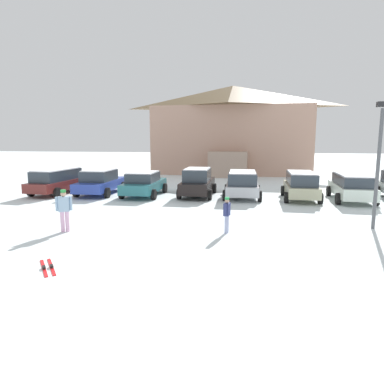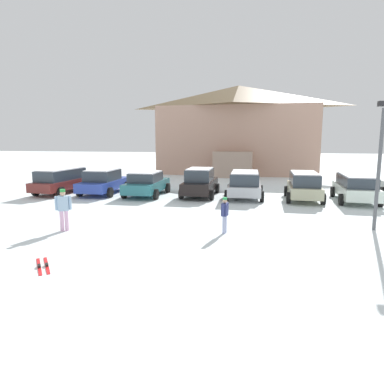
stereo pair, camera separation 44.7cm
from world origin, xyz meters
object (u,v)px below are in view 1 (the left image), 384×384
parked_teal_hatchback (144,183)px  pair_of_skis (48,267)px  skier_teen_in_navy_coat (227,213)px  lamp_post (379,158)px  ski_lodge (232,129)px  parked_beige_suv (301,185)px  parked_white_suv (351,186)px  parked_maroon_van (58,180)px  parked_silver_wagon (242,183)px  skier_adult_in_blue_parka (64,208)px  parked_blue_hatchback (100,182)px  parked_black_sedan (198,182)px

parked_teal_hatchback → pair_of_skis: (0.82, -12.33, -0.77)m
skier_teen_in_navy_coat → pair_of_skis: bearing=-137.6°
lamp_post → ski_lodge: bearing=106.3°
parked_teal_hatchback → lamp_post: (11.51, -6.37, 2.06)m
parked_beige_suv → skier_teen_in_navy_coat: size_ratio=2.97×
ski_lodge → parked_beige_suv: bearing=-73.6°
parked_white_suv → skier_teen_in_navy_coat: (-6.87, -8.05, -0.06)m
parked_maroon_van → parked_silver_wagon: bearing=1.3°
skier_adult_in_blue_parka → parked_teal_hatchback: bearing=85.9°
parked_teal_hatchback → lamp_post: bearing=-29.0°
parked_white_suv → parked_blue_hatchback: bearing=179.6°
skier_adult_in_blue_parka → parked_blue_hatchback: bearing=105.0°
parked_white_suv → parked_maroon_van: bearing=-179.5°
parked_silver_wagon → ski_lodge: bearing=94.5°
parked_beige_suv → skier_teen_in_navy_coat: (-4.00, -7.96, -0.10)m
lamp_post → parked_silver_wagon: bearing=128.8°
lamp_post → skier_teen_in_navy_coat: bearing=-165.2°
parked_teal_hatchback → parked_silver_wagon: (6.19, 0.25, 0.09)m
parked_blue_hatchback → parked_white_suv: parked_blue_hatchback is taller
skier_adult_in_blue_parka → skier_teen_in_navy_coat: 6.33m
ski_lodge → parked_maroon_van: bearing=-124.1°
parked_white_suv → pair_of_skis: parked_white_suv is taller
parked_teal_hatchback → parked_silver_wagon: bearing=2.3°
parked_silver_wagon → skier_adult_in_blue_parka: skier_adult_in_blue_parka is taller
skier_teen_in_navy_coat → parked_white_suv: bearing=49.5°
parked_maroon_van → parked_teal_hatchback: bearing=0.1°
ski_lodge → parked_silver_wagon: ski_lodge is taller
parked_silver_wagon → parked_white_suv: 6.33m
parked_maroon_van → skier_adult_in_blue_parka: size_ratio=2.92×
parked_blue_hatchback → pair_of_skis: 13.16m
ski_lodge → parked_black_sedan: 16.10m
skier_teen_in_navy_coat → pair_of_skis: skier_teen_in_navy_coat is taller
parked_white_suv → skier_teen_in_navy_coat: parked_white_suv is taller
skier_teen_in_navy_coat → parked_silver_wagon: bearing=86.2°
ski_lodge → parked_teal_hatchback: 17.18m
parked_silver_wagon → skier_teen_in_navy_coat: parked_silver_wagon is taller
skier_teen_in_navy_coat → lamp_post: (5.86, 1.55, 2.06)m
parked_white_suv → pair_of_skis: bearing=-133.2°
parked_maroon_van → lamp_post: (17.40, -6.36, 1.97)m
ski_lodge → parked_beige_suv: ski_lodge is taller
parked_black_sedan → skier_adult_in_blue_parka: size_ratio=2.67×
parked_maroon_van → parked_white_suv: 18.41m
parked_teal_hatchback → skier_adult_in_blue_parka: bearing=-94.1°
ski_lodge → skier_teen_in_navy_coat: size_ratio=11.80×
parked_maroon_van → parked_black_sedan: 9.29m
ski_lodge → parked_blue_hatchback: bearing=-116.8°
parked_maroon_van → parked_beige_suv: (15.54, 0.06, 0.01)m
parked_black_sedan → pair_of_skis: (-2.57, -12.75, -0.86)m
ski_lodge → parked_maroon_van: 19.70m
parked_maroon_van → parked_blue_hatchback: parked_maroon_van is taller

